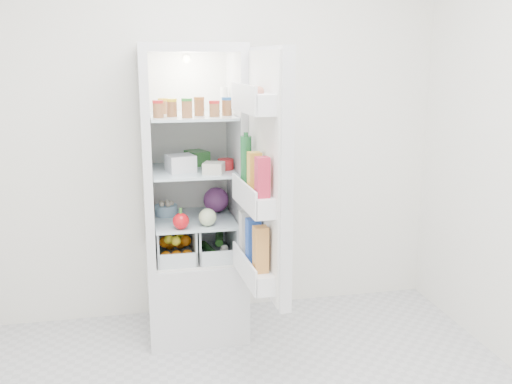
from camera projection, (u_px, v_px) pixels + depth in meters
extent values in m
cube|color=white|center=(218.00, 123.00, 3.75)|extent=(3.00, 0.02, 2.60)
cube|color=white|center=(488.00, 330.00, 0.89)|extent=(3.00, 0.02, 2.60)
cube|color=silver|center=(196.00, 291.00, 3.67)|extent=(0.60, 0.60, 0.50)
cube|color=silver|center=(189.00, 48.00, 3.32)|extent=(0.60, 0.60, 0.05)
cube|color=silver|center=(188.00, 151.00, 3.74)|extent=(0.60, 0.05, 1.25)
cube|color=silver|center=(146.00, 159.00, 3.42)|extent=(0.05, 0.60, 1.25)
cube|color=silver|center=(237.00, 156.00, 3.53)|extent=(0.05, 0.60, 1.25)
cube|color=white|center=(188.00, 151.00, 3.71)|extent=(0.50, 0.01, 1.25)
sphere|color=white|center=(186.00, 59.00, 3.54)|extent=(0.05, 0.05, 0.05)
cube|color=silver|center=(194.00, 219.00, 3.54)|extent=(0.49, 0.53, 0.01)
cube|color=silver|center=(193.00, 170.00, 3.47)|extent=(0.49, 0.53, 0.02)
cube|color=silver|center=(192.00, 116.00, 3.39)|extent=(0.49, 0.53, 0.02)
cylinder|color=#B21919|center=(158.00, 110.00, 3.21)|extent=(0.06, 0.06, 0.08)
cylinder|color=gold|center=(172.00, 109.00, 3.27)|extent=(0.06, 0.06, 0.08)
cylinder|color=#267226|center=(187.00, 110.00, 3.21)|extent=(0.06, 0.06, 0.08)
cylinder|color=brown|center=(199.00, 108.00, 3.33)|extent=(0.06, 0.06, 0.08)
cylinder|color=#B21919|center=(214.00, 109.00, 3.28)|extent=(0.06, 0.06, 0.08)
cylinder|color=#194C8C|center=(227.00, 108.00, 3.34)|extent=(0.06, 0.06, 0.08)
cylinder|color=#BF8C19|center=(163.00, 107.00, 3.44)|extent=(0.06, 0.06, 0.08)
cylinder|color=white|center=(224.00, 100.00, 3.51)|extent=(0.05, 0.05, 0.16)
cube|color=white|center=(180.00, 163.00, 3.39)|extent=(0.19, 0.19, 0.10)
cube|color=beige|center=(214.00, 168.00, 3.33)|extent=(0.15, 0.15, 0.07)
cylinder|color=red|center=(226.00, 164.00, 3.45)|extent=(0.11, 0.11, 0.06)
cube|color=#3C843C|center=(197.00, 158.00, 3.61)|extent=(0.16, 0.18, 0.09)
sphere|color=#591E55|center=(216.00, 200.00, 3.66)|extent=(0.16, 0.16, 0.16)
sphere|color=red|center=(181.00, 221.00, 3.30)|extent=(0.10, 0.10, 0.10)
cylinder|color=#9AC7E7|center=(166.00, 210.00, 3.60)|extent=(0.18, 0.18, 0.07)
sphere|color=beige|center=(208.00, 217.00, 3.37)|extent=(0.11, 0.11, 0.11)
sphere|color=orange|center=(166.00, 257.00, 3.43)|extent=(0.07, 0.07, 0.07)
sphere|color=orange|center=(177.00, 256.00, 3.44)|extent=(0.07, 0.07, 0.07)
sphere|color=orange|center=(187.00, 255.00, 3.46)|extent=(0.07, 0.07, 0.07)
sphere|color=orange|center=(164.00, 242.00, 3.53)|extent=(0.07, 0.07, 0.07)
sphere|color=orange|center=(175.00, 241.00, 3.54)|extent=(0.07, 0.07, 0.07)
sphere|color=orange|center=(186.00, 241.00, 3.56)|extent=(0.07, 0.07, 0.07)
sphere|color=orange|center=(169.00, 244.00, 3.66)|extent=(0.07, 0.07, 0.07)
sphere|color=orange|center=(180.00, 243.00, 3.68)|extent=(0.07, 0.07, 0.07)
sphere|color=gold|center=(169.00, 239.00, 3.47)|extent=(0.06, 0.06, 0.06)
sphere|color=gold|center=(179.00, 233.00, 3.59)|extent=(0.06, 0.06, 0.06)
sphere|color=gold|center=(176.00, 241.00, 3.44)|extent=(0.06, 0.06, 0.06)
cylinder|color=#204D19|center=(208.00, 249.00, 3.60)|extent=(0.09, 0.21, 0.05)
cylinder|color=#204D19|center=(219.00, 238.00, 3.65)|extent=(0.08, 0.21, 0.05)
sphere|color=white|center=(217.00, 255.00, 3.49)|extent=(0.05, 0.05, 0.05)
sphere|color=white|center=(224.00, 249.00, 3.52)|extent=(0.05, 0.05, 0.05)
cube|color=silver|center=(270.00, 174.00, 2.97)|extent=(0.09, 0.60, 1.30)
cube|color=white|center=(263.00, 175.00, 2.96)|extent=(0.04, 0.56, 1.26)
cube|color=white|center=(254.00, 102.00, 2.87)|extent=(0.14, 0.51, 0.10)
cube|color=white|center=(254.00, 199.00, 2.98)|extent=(0.14, 0.51, 0.10)
cube|color=white|center=(254.00, 270.00, 3.07)|extent=(0.14, 0.51, 0.10)
sphere|color=#AB634D|center=(259.00, 91.00, 2.74)|extent=(0.05, 0.05, 0.05)
sphere|color=#AB634D|center=(255.00, 90.00, 2.81)|extent=(0.05, 0.05, 0.05)
sphere|color=#AB634D|center=(251.00, 90.00, 2.89)|extent=(0.05, 0.05, 0.05)
cylinder|color=#1A5E2D|center=(246.00, 160.00, 3.08)|extent=(0.06, 0.06, 0.26)
cube|color=yellow|center=(255.00, 172.00, 2.92)|extent=(0.07, 0.07, 0.20)
cube|color=red|center=(262.00, 177.00, 2.78)|extent=(0.07, 0.07, 0.20)
cube|color=white|center=(246.00, 232.00, 3.17)|extent=(0.07, 0.07, 0.24)
cube|color=blue|center=(253.00, 240.00, 3.03)|extent=(0.07, 0.07, 0.24)
cube|color=#E79341|center=(261.00, 249.00, 2.89)|extent=(0.07, 0.07, 0.24)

